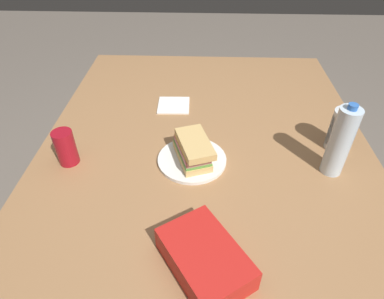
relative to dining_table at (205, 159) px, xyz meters
name	(u,v)px	position (x,y,z in m)	size (l,w,h in m)	color
ground_plane	(202,259)	(0.00, 0.00, -0.67)	(8.00, 8.00, 0.00)	#70665B
dining_table	(205,159)	(0.00, 0.00, 0.00)	(1.49, 1.18, 0.76)	#9E7047
paper_plate	(192,160)	(0.10, -0.05, 0.09)	(0.23, 0.23, 0.01)	white
sandwich	(193,149)	(0.11, -0.04, 0.14)	(0.20, 0.15, 0.08)	#DBB26B
soda_can_red	(66,147)	(0.12, -0.46, 0.14)	(0.07, 0.07, 0.12)	maroon
chip_bag	(203,258)	(0.49, 0.00, 0.12)	(0.23, 0.15, 0.07)	red
water_bottle_tall	(340,142)	(0.13, 0.41, 0.20)	(0.07, 0.07, 0.25)	silver
plastic_cup_stack	(342,130)	(0.01, 0.46, 0.16)	(0.08, 0.08, 0.15)	silver
paper_napkin	(174,105)	(-0.24, -0.14, 0.09)	(0.13, 0.13, 0.01)	white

